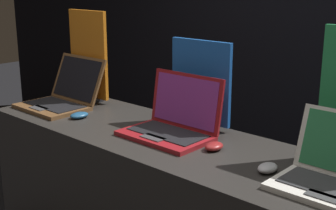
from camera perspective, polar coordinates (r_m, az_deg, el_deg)
The scene contains 8 objects.
wall_back at distance 3.34m, azimuth 19.45°, elevation 11.28°, with size 8.00×0.05×2.80m.
laptop_front at distance 2.63m, azimuth -12.78°, elevation 1.11°, with size 0.38×0.37×0.26m.
mouse_front at distance 2.41m, azimuth -10.77°, elevation -1.23°, with size 0.07×0.10×0.03m.
promo_stand_front at distance 2.71m, azimuth -9.65°, elevation 5.67°, with size 0.30×0.07×0.51m.
laptop_middle at distance 2.10m, azimuth 0.65°, elevation -2.07°, with size 0.40×0.30×0.27m.
mouse_middle at distance 1.94m, azimuth 5.62°, elevation -5.03°, with size 0.07×0.09×0.03m.
promo_stand_middle at distance 2.20m, azimuth 3.98°, elevation 2.34°, with size 0.34×0.07×0.41m.
mouse_back at distance 1.76m, azimuth 12.05°, elevation -7.51°, with size 0.06×0.09×0.03m.
Camera 1 is at (1.32, -1.17, 1.58)m, focal length 50.00 mm.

